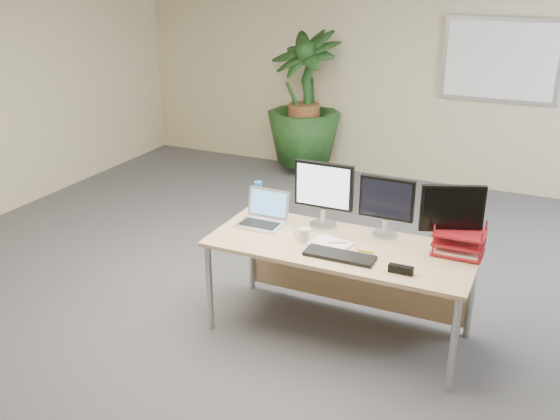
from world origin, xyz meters
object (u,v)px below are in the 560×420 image
at_px(desk, 344,258).
at_px(monitor_left, 324,190).
at_px(monitor_right, 387,203).
at_px(floor_plant, 304,117).
at_px(laptop, 264,216).

bearing_deg(desk, monitor_left, 145.88).
height_order(monitor_left, monitor_right, monitor_left).
bearing_deg(desk, monitor_right, 38.07).
relative_size(floor_plant, laptop, 4.41).
distance_m(desk, floor_plant, 3.72).
distance_m(desk, monitor_left, 0.52).
xyz_separation_m(monitor_left, monitor_right, (0.47, 0.03, -0.03)).
bearing_deg(monitor_left, floor_plant, 115.20).
bearing_deg(monitor_left, desk, -34.12).
distance_m(floor_plant, monitor_right, 3.68).
relative_size(desk, laptop, 5.51).
bearing_deg(monitor_right, laptop, -170.16).
bearing_deg(monitor_right, monitor_left, -176.91).
height_order(desk, floor_plant, floor_plant).
xyz_separation_m(desk, floor_plant, (-1.71, 3.30, 0.18)).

